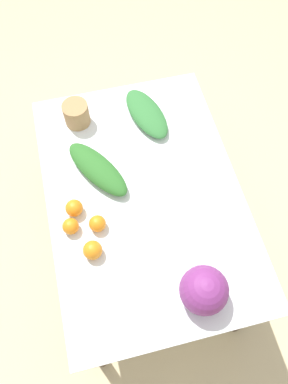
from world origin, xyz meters
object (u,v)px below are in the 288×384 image
object	(u,v)px
greens_bunch_kale	(147,114)
orange_0	(71,226)
orange_1	(93,250)
greens_bunch_beet_tops	(98,169)
orange_3	(74,208)
cabbage_purple	(204,290)
orange_2	(97,224)
paper_bag	(76,114)

from	to	relation	value
greens_bunch_kale	orange_0	xyz separation A→B (m)	(0.51, -0.46, 0.00)
orange_0	orange_1	distance (m)	0.15
greens_bunch_beet_tops	orange_0	size ratio (longest dim) A/B	5.24
orange_0	greens_bunch_beet_tops	bearing A→B (deg)	146.79
orange_0	orange_3	world-z (taller)	orange_3
cabbage_purple	orange_1	xyz separation A→B (m)	(-0.27, -0.38, -0.05)
orange_1	greens_bunch_kale	bearing A→B (deg)	148.72
orange_1	orange_2	distance (m)	0.12
greens_bunch_kale	paper_bag	bearing A→B (deg)	-99.57
orange_1	orange_3	world-z (taller)	orange_1
cabbage_purple	orange_3	xyz separation A→B (m)	(-0.48, -0.43, -0.06)
orange_2	orange_3	size ratio (longest dim) A/B	0.96
greens_bunch_kale	orange_3	xyz separation A→B (m)	(0.43, -0.43, 0.01)
greens_bunch_kale	orange_3	bearing A→B (deg)	-45.08
orange_0	cabbage_purple	bearing A→B (deg)	48.61
greens_bunch_beet_tops	orange_0	bearing A→B (deg)	-33.21
orange_3	orange_0	bearing A→B (deg)	-19.43
orange_1	greens_bunch_beet_tops	bearing A→B (deg)	166.45
greens_bunch_beet_tops	greens_bunch_kale	xyz separation A→B (m)	(-0.26, 0.30, -0.01)
orange_1	orange_3	size ratio (longest dim) A/B	1.05
greens_bunch_kale	orange_2	bearing A→B (deg)	-33.42
orange_0	orange_3	xyz separation A→B (m)	(-0.08, 0.03, 0.00)
orange_1	orange_3	distance (m)	0.21
cabbage_purple	orange_1	size ratio (longest dim) A/B	2.35
greens_bunch_kale	orange_0	world-z (taller)	orange_0
greens_bunch_beet_tops	orange_0	distance (m)	0.30
cabbage_purple	orange_3	distance (m)	0.64
cabbage_purple	paper_bag	size ratio (longest dim) A/B	1.51
greens_bunch_beet_tops	orange_1	xyz separation A→B (m)	(0.38, -0.09, 0.00)
orange_3	greens_bunch_beet_tops	bearing A→B (deg)	141.48
greens_bunch_beet_tops	orange_3	world-z (taller)	orange_3
greens_bunch_beet_tops	orange_3	distance (m)	0.22
greens_bunch_beet_tops	greens_bunch_kale	bearing A→B (deg)	131.32
greens_bunch_kale	orange_3	world-z (taller)	orange_3
greens_bunch_beet_tops	orange_0	xyz separation A→B (m)	(0.25, -0.16, -0.00)
paper_bag	orange_1	bearing A→B (deg)	-3.92
paper_bag	greens_bunch_kale	world-z (taller)	paper_bag
greens_bunch_kale	orange_1	distance (m)	0.74
greens_bunch_kale	orange_2	size ratio (longest dim) A/B	4.60
cabbage_purple	orange_1	distance (m)	0.47
greens_bunch_kale	orange_3	distance (m)	0.61
orange_2	greens_bunch_beet_tops	bearing A→B (deg)	169.28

